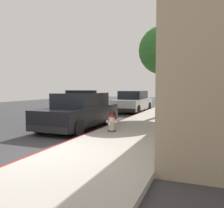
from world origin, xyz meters
TOP-DOWN VIEW (x-y plane):
  - ground_plane at (-4.48, 10.00)m, footprint 30.05×60.00m
  - sidewalk_pavement at (1.52, 10.00)m, footprint 3.03×60.00m
  - curb_painted_edge at (-0.04, 10.00)m, footprint 0.08×60.00m
  - police_cruiser at (-1.25, 4.17)m, footprint 1.94×4.84m
  - parked_car_silver_ahead at (-1.09, 11.97)m, footprint 1.94×4.84m
  - fire_hydrant at (0.66, 3.17)m, footprint 0.44×0.40m
  - street_tree at (1.58, 9.04)m, footprint 2.83×2.83m

SIDE VIEW (x-z plane):
  - ground_plane at x=-4.48m, z-range -0.20..0.00m
  - sidewalk_pavement at x=1.52m, z-range 0.00..0.13m
  - curb_painted_edge at x=-0.04m, z-range 0.00..0.13m
  - fire_hydrant at x=0.66m, z-range 0.10..0.86m
  - parked_car_silver_ahead at x=-1.09m, z-range -0.04..1.52m
  - police_cruiser at x=-1.25m, z-range -0.10..1.58m
  - street_tree at x=1.58m, z-range 1.32..6.59m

